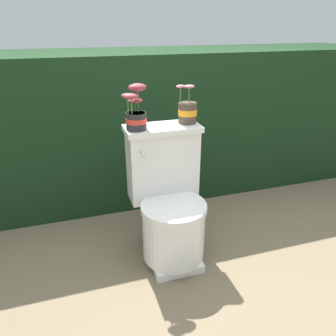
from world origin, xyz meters
TOP-DOWN VIEW (x-y plane):
  - ground_plane at (0.00, 0.00)m, footprint 12.00×12.00m
  - hedge_backdrop at (0.00, 1.07)m, footprint 3.95×0.78m
  - toilet at (-0.06, 0.12)m, footprint 0.43×0.50m
  - potted_plant_left at (-0.22, 0.23)m, footprint 0.14×0.11m
  - potted_plant_midleft at (0.09, 0.27)m, footprint 0.11×0.11m

SIDE VIEW (x-z plane):
  - ground_plane at x=0.00m, z-range 0.00..0.00m
  - toilet at x=-0.06m, z-range -0.04..0.74m
  - hedge_backdrop at x=0.00m, z-range 0.00..1.12m
  - potted_plant_midleft at x=0.09m, z-range 0.74..0.96m
  - potted_plant_left at x=-0.22m, z-range 0.75..0.99m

